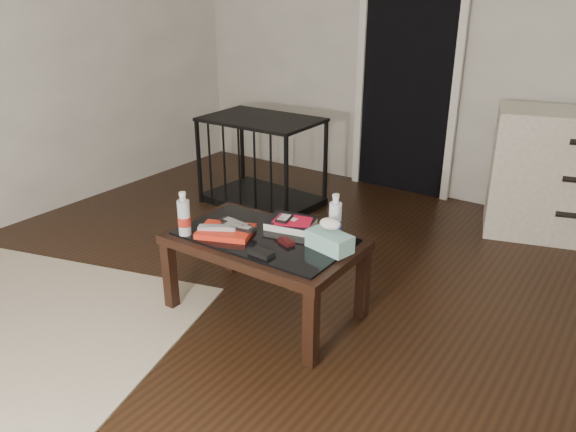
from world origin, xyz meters
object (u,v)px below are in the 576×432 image
(coffee_table, at_px, (264,247))
(pet_crate, at_px, (262,176))
(tissue_box, at_px, (330,241))
(water_bottle_right, at_px, (335,216))
(water_bottle_left, at_px, (184,213))
(textbook, at_px, (291,223))

(coffee_table, relative_size, pet_crate, 1.06)
(pet_crate, xyz_separation_m, tissue_box, (1.38, -1.28, 0.28))
(coffee_table, bearing_deg, water_bottle_right, 32.04)
(pet_crate, bearing_deg, tissue_box, -38.33)
(coffee_table, relative_size, water_bottle_left, 4.20)
(pet_crate, xyz_separation_m, water_bottle_right, (1.33, -1.14, 0.35))
(textbook, distance_m, water_bottle_right, 0.28)
(water_bottle_right, distance_m, tissue_box, 0.17)
(coffee_table, relative_size, water_bottle_right, 4.20)
(water_bottle_left, height_order, water_bottle_right, same)
(coffee_table, xyz_separation_m, pet_crate, (-1.01, 1.33, -0.17))
(textbook, bearing_deg, tissue_box, -31.90)
(pet_crate, distance_m, water_bottle_right, 1.78)
(pet_crate, relative_size, water_bottle_left, 3.97)
(coffee_table, height_order, water_bottle_right, water_bottle_right)
(water_bottle_right, bearing_deg, tissue_box, -69.70)
(textbook, height_order, tissue_box, tissue_box)
(coffee_table, bearing_deg, water_bottle_left, -148.41)
(textbook, xyz_separation_m, water_bottle_right, (0.26, 0.02, 0.10))
(tissue_box, bearing_deg, coffee_table, -159.07)
(textbook, bearing_deg, pet_crate, 121.63)
(pet_crate, distance_m, tissue_box, 1.90)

